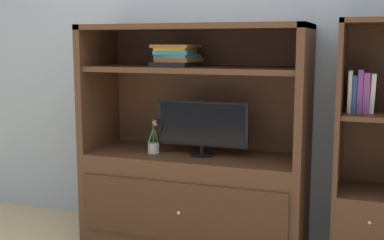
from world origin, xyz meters
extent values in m
cube|color=#9EA8B2|center=(0.00, 0.75, 1.40)|extent=(6.00, 0.10, 2.80)
cube|color=#4C2D1C|center=(0.00, 0.40, 0.33)|extent=(1.55, 0.57, 0.66)
cube|color=#462A19|center=(0.00, 0.10, 0.33)|extent=(1.43, 0.02, 0.40)
sphere|color=silver|center=(0.00, 0.09, 0.33)|extent=(0.02, 0.02, 0.02)
cube|color=#4C2D1C|center=(-0.75, 0.40, 1.11)|extent=(0.05, 0.57, 0.90)
cube|color=#4C2D1C|center=(0.75, 0.40, 1.11)|extent=(0.05, 0.57, 0.90)
cube|color=#4C2D1C|center=(0.00, 0.68, 1.11)|extent=(1.55, 0.02, 0.90)
cube|color=#4C2D1C|center=(0.00, 0.40, 1.54)|extent=(1.55, 0.57, 0.04)
cube|color=#4C2D1C|center=(0.00, 0.40, 1.26)|extent=(1.45, 0.51, 0.04)
cylinder|color=black|center=(0.06, 0.38, 0.67)|extent=(0.17, 0.17, 0.01)
cylinder|color=black|center=(0.06, 0.38, 0.70)|extent=(0.03, 0.03, 0.06)
cube|color=black|center=(0.06, 0.38, 0.89)|extent=(0.65, 0.02, 0.31)
cube|color=black|center=(0.06, 0.36, 0.89)|extent=(0.61, 0.00, 0.28)
cylinder|color=beige|center=(-0.28, 0.33, 0.70)|extent=(0.08, 0.08, 0.07)
cylinder|color=#3D6B33|center=(-0.28, 0.33, 0.82)|extent=(0.01, 0.01, 0.17)
cube|color=#2D7A38|center=(-0.26, 0.34, 0.78)|extent=(0.04, 0.12, 0.12)
cube|color=#2D7A38|center=(-0.30, 0.33, 0.78)|extent=(0.02, 0.10, 0.09)
sphere|color=#C6729E|center=(-0.27, 0.32, 0.88)|extent=(0.02, 0.02, 0.02)
sphere|color=#C6729E|center=(-0.27, 0.33, 0.87)|extent=(0.03, 0.03, 0.03)
sphere|color=#C6729E|center=(-0.27, 0.33, 0.89)|extent=(0.02, 0.02, 0.02)
cube|color=black|center=(-0.14, 0.39, 1.29)|extent=(0.29, 0.29, 0.03)
cube|color=#A56638|center=(-0.12, 0.40, 1.32)|extent=(0.28, 0.29, 0.03)
cube|color=teal|center=(-0.13, 0.41, 1.35)|extent=(0.27, 0.28, 0.02)
cube|color=teal|center=(-0.14, 0.39, 1.37)|extent=(0.26, 0.26, 0.03)
cube|color=gold|center=(-0.14, 0.40, 1.39)|extent=(0.24, 0.30, 0.02)
cube|color=#A56638|center=(-0.13, 0.39, 1.41)|extent=(0.27, 0.31, 0.02)
cube|color=#4C2D1C|center=(1.18, 0.40, 0.26)|extent=(0.45, 0.47, 0.51)
sphere|color=silver|center=(1.18, 0.16, 0.38)|extent=(0.02, 0.02, 0.02)
cube|color=#4C2D1C|center=(0.97, 0.40, 1.05)|extent=(0.03, 0.47, 1.07)
cube|color=#4C2D1C|center=(1.18, 0.63, 1.05)|extent=(0.45, 0.02, 1.07)
cube|color=#4C2D1C|center=(1.18, 0.40, 0.99)|extent=(0.39, 0.42, 0.03)
cube|color=#4C2D1C|center=(1.18, 0.40, 1.57)|extent=(0.45, 0.47, 0.03)
cube|color=silver|center=(1.03, 0.40, 1.14)|extent=(0.02, 0.14, 0.26)
cube|color=#2D519E|center=(1.06, 0.40, 1.12)|extent=(0.03, 0.13, 0.23)
cube|color=purple|center=(1.09, 0.40, 1.14)|extent=(0.03, 0.15, 0.27)
cube|color=purple|center=(1.13, 0.40, 1.13)|extent=(0.04, 0.16, 0.25)
cube|color=silver|center=(1.16, 0.40, 1.13)|extent=(0.04, 0.12, 0.24)
camera|label=1|loc=(1.16, -2.88, 1.44)|focal=47.28mm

